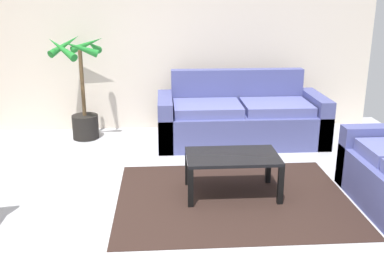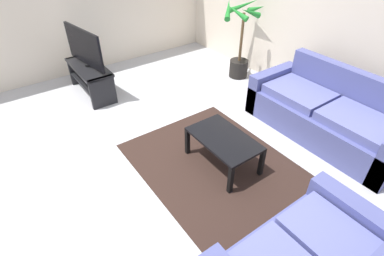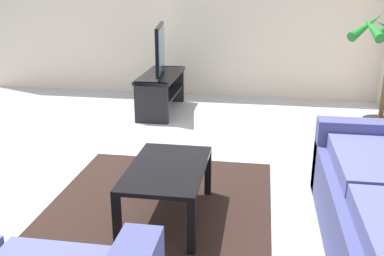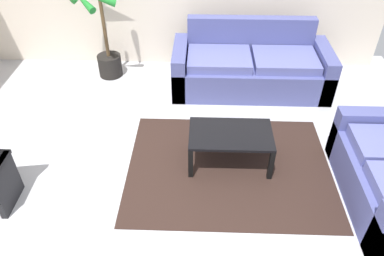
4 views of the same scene
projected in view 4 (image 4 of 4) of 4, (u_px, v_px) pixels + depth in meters
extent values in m
plane|color=#B2B2B7|center=(162.00, 210.00, 3.60)|extent=(6.60, 6.60, 0.00)
cube|color=#4C518C|center=(250.00, 75.00, 5.20)|extent=(2.14, 0.90, 0.42)
cube|color=#4C518C|center=(251.00, 34.00, 5.21)|extent=(1.78, 0.16, 0.48)
cube|color=#4C518C|center=(180.00, 68.00, 5.17)|extent=(0.18, 0.90, 0.62)
cube|color=#4C518C|center=(322.00, 70.00, 5.11)|extent=(0.18, 0.90, 0.62)
cube|color=#5D63A4|center=(219.00, 59.00, 5.01)|extent=(0.85, 0.66, 0.12)
cube|color=#5D63A4|center=(285.00, 60.00, 4.98)|extent=(0.85, 0.66, 0.12)
cube|color=#4C518C|center=(375.00, 135.00, 4.02)|extent=(0.90, 0.18, 0.62)
cube|color=black|center=(6.00, 185.00, 3.52)|extent=(0.06, 0.41, 0.50)
cube|color=black|center=(231.00, 134.00, 3.90)|extent=(0.88, 0.54, 0.03)
cube|color=black|center=(191.00, 163.00, 3.85)|extent=(0.05, 0.05, 0.38)
cube|color=black|center=(271.00, 165.00, 3.82)|extent=(0.05, 0.05, 0.38)
cube|color=black|center=(192.00, 134.00, 4.22)|extent=(0.05, 0.05, 0.38)
cube|color=black|center=(265.00, 135.00, 4.20)|extent=(0.05, 0.05, 0.38)
cube|color=black|center=(229.00, 167.00, 4.06)|extent=(2.20, 1.70, 0.01)
cylinder|color=black|center=(110.00, 65.00, 5.52)|extent=(0.34, 0.34, 0.32)
cylinder|color=brown|center=(104.00, 28.00, 5.15)|extent=(0.05, 0.05, 0.86)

